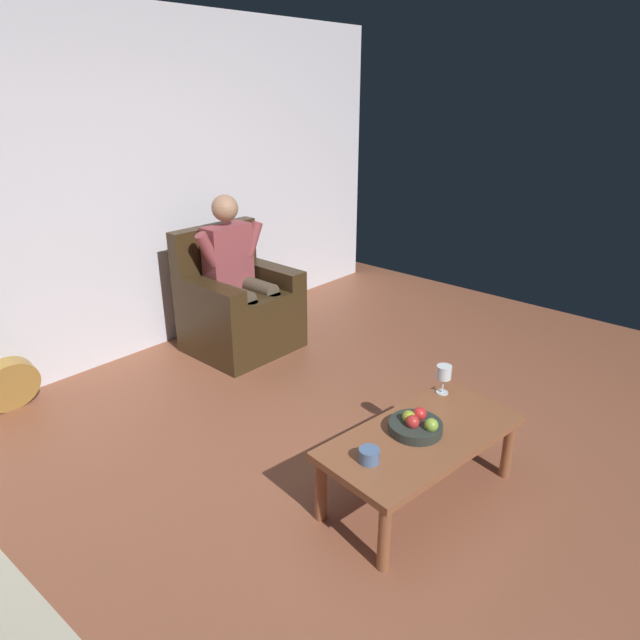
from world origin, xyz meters
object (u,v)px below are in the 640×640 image
Objects in this scene: person_seated at (237,269)px; candle_jar at (369,455)px; fruit_bowl at (415,425)px; armchair at (238,308)px; coffee_table at (421,442)px; guitar at (7,379)px; wine_glass_near at (444,374)px.

person_seated reaches higher than candle_jar.
armchair is at bearing -106.28° from fruit_bowl.
coffee_table is 2.73m from guitar.
person_seated is 4.55× the size of fruit_bowl.
guitar is at bearing -73.85° from candle_jar.
candle_jar is at bearing 65.18° from person_seated.
coffee_table is at bearing 74.54° from person_seated.
guitar is at bearing -12.92° from person_seated.
guitar reaches higher than candle_jar.
coffee_table is 6.67× the size of wine_glass_near.
person_seated is 2.17m from fruit_bowl.
fruit_bowl is at bearing 74.22° from armchair.
wine_glass_near reaches higher than candle_jar.
candle_jar is (0.97, 2.04, -0.25)m from person_seated.
armchair is 0.97× the size of guitar.
fruit_bowl is 2.78× the size of candle_jar.
wine_glass_near is at bearing -162.27° from coffee_table.
candle_jar reaches higher than coffee_table.
guitar is 2.69m from fruit_bowl.
candle_jar is at bearing -3.65° from fruit_bowl.
fruit_bowl is at bearing -79.88° from coffee_table.
wine_glass_near is 1.75× the size of candle_jar.
coffee_table is 11.64× the size of candle_jar.
fruit_bowl is (-1.07, 2.47, 0.20)m from guitar.
armchair is 3.61× the size of fruit_bowl.
person_seated is 1.09× the size of coffee_table.
candle_jar is (0.79, 0.08, -0.09)m from wine_glass_near.
armchair is 2.21m from coffee_table.
person_seated is at bearing 90.00° from armchair.
person_seated reaches higher than guitar.
fruit_bowl is at bearing 74.08° from person_seated.
armchair is at bearing -105.83° from coffee_table.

